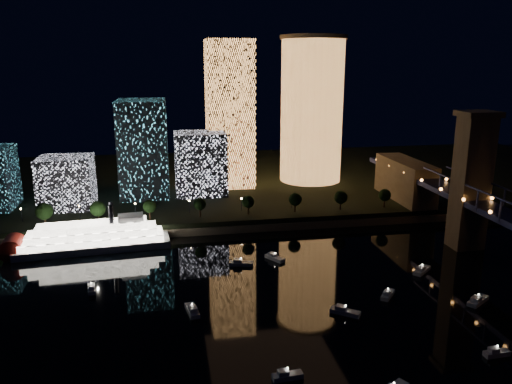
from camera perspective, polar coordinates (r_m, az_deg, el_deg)
The scene contains 10 objects.
ground at distance 133.18m, azimuth 9.82°, elevation -15.52°, with size 520.00×520.00×0.00m, color black.
far_bank at distance 278.41m, azimuth -1.20°, elevation 1.37°, with size 420.00×160.00×5.00m, color black.
seawall at distance 204.81m, azimuth 2.16°, elevation -3.85°, with size 420.00×6.00×3.00m, color #6B5E4C.
tower_cylindrical at distance 264.16m, azimuth 6.38°, elevation 9.33°, with size 34.00×34.00×74.44m.
tower_rectangular at distance 252.35m, azimuth -3.02°, elevation 8.85°, with size 22.64×22.64×72.05m, color #FFA351.
midrise_blocks at distance 236.94m, azimuth -15.10°, elevation 3.42°, with size 112.15×41.31×44.60m.
riverboat at distance 191.54m, azimuth -18.84°, elevation -5.04°, with size 58.87×16.93×17.50m.
motorboats at distance 141.67m, azimuth 6.23°, elevation -13.05°, with size 115.32×82.02×2.78m.
esplanade_trees at distance 203.74m, azimuth -8.01°, elevation -1.44°, with size 165.45×6.71×8.85m.
street_lamps at distance 209.95m, azimuth -7.63°, elevation -1.35°, with size 132.70×0.70×5.65m.
Camera 1 is at (-41.18, -107.81, 66.47)m, focal length 35.00 mm.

